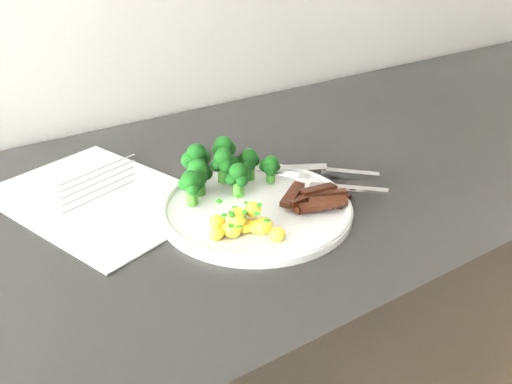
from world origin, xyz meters
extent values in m
cube|color=white|center=(-0.11, 1.73, 0.94)|extent=(0.29, 0.35, 0.00)
cube|color=slate|center=(-0.08, 1.82, 0.94)|extent=(0.14, 0.05, 0.00)
cube|color=slate|center=(-0.09, 1.80, 0.94)|extent=(0.13, 0.05, 0.00)
cube|color=slate|center=(-0.10, 1.78, 0.94)|extent=(0.13, 0.04, 0.00)
cube|color=slate|center=(-0.10, 1.75, 0.94)|extent=(0.12, 0.04, 0.00)
cube|color=slate|center=(-0.11, 1.73, 0.94)|extent=(0.12, 0.04, 0.00)
cylinder|color=white|center=(0.05, 1.58, 0.95)|extent=(0.26, 0.26, 0.01)
torus|color=white|center=(0.05, 1.58, 0.95)|extent=(0.25, 0.25, 0.01)
cylinder|color=#2A6218|center=(0.04, 1.65, 0.97)|extent=(0.02, 0.02, 0.02)
sphere|color=black|center=(0.05, 1.65, 0.99)|extent=(0.02, 0.02, 0.02)
sphere|color=black|center=(0.04, 1.66, 0.99)|extent=(0.02, 0.02, 0.02)
sphere|color=black|center=(0.03, 1.65, 0.99)|extent=(0.02, 0.02, 0.02)
sphere|color=black|center=(0.04, 1.64, 0.99)|extent=(0.02, 0.02, 0.02)
sphere|color=black|center=(0.04, 1.65, 1.00)|extent=(0.03, 0.03, 0.03)
cylinder|color=#2A6218|center=(0.08, 1.65, 0.96)|extent=(0.02, 0.02, 0.02)
sphere|color=black|center=(0.09, 1.65, 0.98)|extent=(0.02, 0.02, 0.02)
sphere|color=black|center=(0.08, 1.66, 0.98)|extent=(0.02, 0.02, 0.02)
sphere|color=black|center=(0.08, 1.64, 0.98)|extent=(0.02, 0.02, 0.02)
sphere|color=black|center=(0.08, 1.65, 0.99)|extent=(0.02, 0.02, 0.02)
cylinder|color=#2A6218|center=(0.00, 1.65, 0.96)|extent=(0.02, 0.02, 0.02)
sphere|color=black|center=(0.01, 1.65, 0.98)|extent=(0.02, 0.02, 0.02)
sphere|color=black|center=(0.00, 1.66, 0.98)|extent=(0.02, 0.02, 0.02)
sphere|color=black|center=(0.00, 1.64, 0.98)|extent=(0.02, 0.02, 0.02)
sphere|color=black|center=(0.00, 1.65, 0.99)|extent=(0.03, 0.03, 0.03)
cylinder|color=#2A6218|center=(0.06, 1.68, 0.97)|extent=(0.02, 0.02, 0.02)
sphere|color=black|center=(0.07, 1.68, 0.99)|extent=(0.02, 0.02, 0.02)
sphere|color=black|center=(0.06, 1.69, 0.99)|extent=(0.02, 0.02, 0.02)
sphere|color=black|center=(0.05, 1.67, 0.99)|extent=(0.02, 0.02, 0.02)
sphere|color=black|center=(0.06, 1.68, 1.00)|extent=(0.03, 0.03, 0.03)
cylinder|color=#2A6218|center=(0.01, 1.68, 0.97)|extent=(0.02, 0.02, 0.02)
sphere|color=black|center=(0.02, 1.68, 0.99)|extent=(0.02, 0.02, 0.02)
sphere|color=black|center=(0.01, 1.69, 0.99)|extent=(0.02, 0.02, 0.02)
sphere|color=black|center=(0.00, 1.68, 0.99)|extent=(0.02, 0.02, 0.02)
sphere|color=black|center=(0.01, 1.66, 0.99)|extent=(0.02, 0.02, 0.02)
sphere|color=black|center=(0.01, 1.68, 1.00)|extent=(0.03, 0.03, 0.03)
cylinder|color=#2A6218|center=(0.10, 1.63, 0.96)|extent=(0.01, 0.01, 0.02)
sphere|color=black|center=(0.11, 1.63, 0.97)|extent=(0.01, 0.01, 0.01)
sphere|color=black|center=(0.10, 1.63, 0.97)|extent=(0.02, 0.02, 0.02)
sphere|color=black|center=(0.10, 1.62, 0.97)|extent=(0.02, 0.02, 0.02)
sphere|color=black|center=(0.10, 1.63, 0.98)|extent=(0.02, 0.02, 0.02)
cylinder|color=#2A6218|center=(-0.02, 1.63, 0.96)|extent=(0.02, 0.02, 0.02)
sphere|color=black|center=(-0.01, 1.63, 0.98)|extent=(0.02, 0.02, 0.02)
sphere|color=black|center=(-0.02, 1.64, 0.98)|extent=(0.02, 0.02, 0.02)
sphere|color=black|center=(-0.02, 1.62, 0.98)|extent=(0.02, 0.02, 0.02)
sphere|color=black|center=(-0.02, 1.63, 0.99)|extent=(0.03, 0.03, 0.03)
cylinder|color=#2A6218|center=(0.04, 1.62, 0.96)|extent=(0.02, 0.02, 0.02)
sphere|color=black|center=(0.05, 1.62, 0.98)|extent=(0.02, 0.02, 0.02)
sphere|color=black|center=(0.04, 1.63, 0.98)|extent=(0.02, 0.02, 0.02)
sphere|color=black|center=(0.04, 1.62, 0.98)|extent=(0.02, 0.02, 0.02)
sphere|color=black|center=(0.04, 1.61, 0.98)|extent=(0.02, 0.02, 0.02)
sphere|color=black|center=(0.04, 1.62, 0.99)|extent=(0.03, 0.03, 0.03)
ellipsoid|color=yellow|center=(0.01, 1.54, 0.96)|extent=(0.02, 0.02, 0.02)
ellipsoid|color=yellow|center=(0.01, 1.53, 0.96)|extent=(0.02, 0.02, 0.02)
ellipsoid|color=yellow|center=(0.00, 1.54, 0.96)|extent=(0.02, 0.02, 0.02)
ellipsoid|color=yellow|center=(-0.02, 1.56, 0.96)|extent=(0.02, 0.02, 0.02)
ellipsoid|color=yellow|center=(0.00, 1.54, 0.96)|extent=(0.02, 0.02, 0.02)
ellipsoid|color=yellow|center=(0.02, 1.52, 0.96)|extent=(0.02, 0.02, 0.02)
ellipsoid|color=yellow|center=(0.01, 1.53, 0.96)|extent=(0.02, 0.02, 0.02)
ellipsoid|color=yellow|center=(-0.02, 1.54, 0.96)|extent=(0.02, 0.02, 0.02)
ellipsoid|color=yellow|center=(-0.01, 1.54, 0.96)|extent=(0.02, 0.02, 0.02)
ellipsoid|color=yellow|center=(-0.01, 1.53, 0.97)|extent=(0.02, 0.02, 0.02)
ellipsoid|color=yellow|center=(-0.03, 1.54, 0.96)|extent=(0.02, 0.02, 0.02)
ellipsoid|color=yellow|center=(-0.01, 1.54, 0.97)|extent=(0.02, 0.02, 0.02)
ellipsoid|color=yellow|center=(-0.01, 1.54, 0.97)|extent=(0.02, 0.02, 0.02)
ellipsoid|color=yellow|center=(0.02, 1.50, 0.96)|extent=(0.02, 0.02, 0.02)
ellipsoid|color=yellow|center=(0.00, 1.56, 0.96)|extent=(0.02, 0.02, 0.02)
ellipsoid|color=yellow|center=(0.02, 1.54, 0.98)|extent=(0.02, 0.02, 0.02)
cube|color=#1F6E14|center=(0.02, 1.55, 0.98)|extent=(0.01, 0.01, 0.00)
cube|color=#1F6E14|center=(0.01, 1.52, 0.98)|extent=(0.01, 0.01, 0.00)
cube|color=#1F6E14|center=(0.00, 1.55, 0.98)|extent=(0.01, 0.01, 0.00)
cube|color=#1F6E14|center=(-0.03, 1.52, 0.98)|extent=(0.01, 0.01, 0.00)
cube|color=#1F6E14|center=(0.01, 1.56, 0.99)|extent=(0.01, 0.01, 0.00)
cube|color=#1F6E14|center=(-0.03, 1.53, 0.99)|extent=(0.01, 0.01, 0.00)
cube|color=#1F6E14|center=(-0.02, 1.53, 0.99)|extent=(0.01, 0.01, 0.00)
cube|color=#1F6E14|center=(-0.02, 1.53, 0.98)|extent=(0.01, 0.01, 0.00)
cube|color=#1F6E14|center=(0.02, 1.53, 0.98)|extent=(0.01, 0.01, 0.00)
cube|color=#1F6E14|center=(0.01, 1.50, 0.98)|extent=(0.01, 0.01, 0.00)
cube|color=#1F6E14|center=(-0.02, 1.57, 0.98)|extent=(0.01, 0.01, 0.00)
cube|color=#1F6E14|center=(-0.02, 1.51, 0.98)|extent=(0.01, 0.01, 0.00)
cube|color=#1F6E14|center=(-0.01, 1.53, 0.98)|extent=(0.01, 0.01, 0.00)
cube|color=#1F6E14|center=(0.00, 1.53, 0.98)|extent=(0.01, 0.01, 0.00)
cube|color=black|center=(0.11, 1.54, 0.96)|extent=(0.05, 0.02, 0.01)
cube|color=black|center=(0.14, 1.53, 0.95)|extent=(0.05, 0.02, 0.01)
cube|color=black|center=(0.12, 1.54, 0.95)|extent=(0.04, 0.05, 0.01)
cube|color=black|center=(0.10, 1.54, 0.96)|extent=(0.05, 0.01, 0.01)
cube|color=black|center=(0.12, 1.54, 0.96)|extent=(0.05, 0.05, 0.01)
cube|color=black|center=(0.11, 1.54, 0.95)|extent=(0.05, 0.03, 0.01)
cube|color=black|center=(0.10, 1.52, 0.96)|extent=(0.05, 0.03, 0.01)
cube|color=black|center=(0.10, 1.55, 0.96)|extent=(0.05, 0.02, 0.01)
cube|color=black|center=(0.13, 1.55, 0.96)|extent=(0.06, 0.02, 0.01)
cube|color=black|center=(0.09, 1.56, 0.97)|extent=(0.06, 0.04, 0.01)
cube|color=black|center=(0.12, 1.52, 0.97)|extent=(0.05, 0.04, 0.01)
cube|color=black|center=(0.14, 1.54, 0.96)|extent=(0.05, 0.03, 0.01)
cube|color=silver|center=(0.18, 1.54, 0.96)|extent=(0.07, 0.10, 0.02)
cube|color=silver|center=(0.14, 1.60, 0.96)|extent=(0.03, 0.03, 0.01)
cylinder|color=silver|center=(0.13, 1.62, 0.96)|extent=(0.02, 0.03, 0.00)
cylinder|color=silver|center=(0.13, 1.62, 0.96)|extent=(0.02, 0.03, 0.00)
cylinder|color=silver|center=(0.12, 1.62, 0.96)|extent=(0.02, 0.03, 0.00)
cylinder|color=silver|center=(0.12, 1.62, 0.96)|extent=(0.02, 0.03, 0.00)
cube|color=silver|center=(0.15, 1.64, 0.95)|extent=(0.09, 0.08, 0.01)
cube|color=silver|center=(0.22, 1.59, 0.95)|extent=(0.08, 0.06, 0.01)
camera|label=1|loc=(-0.30, 1.06, 1.31)|focal=38.50mm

